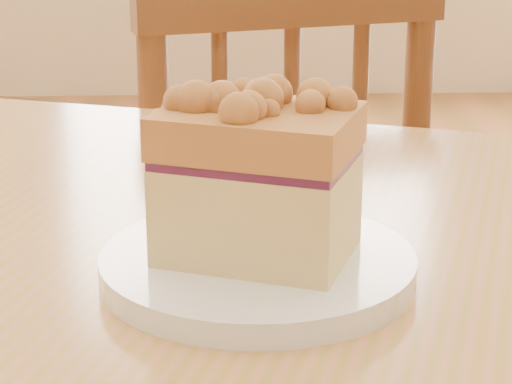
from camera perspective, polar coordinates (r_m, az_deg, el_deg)
cafe_chair_main at (r=1.37m, az=-0.11°, el=-5.04°), size 0.49×0.49×0.88m
plate at (r=0.62m, az=0.10°, el=-4.30°), size 0.19×0.19×0.02m
cake_slice at (r=0.60m, az=-0.03°, el=1.03°), size 0.13×0.12×0.11m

